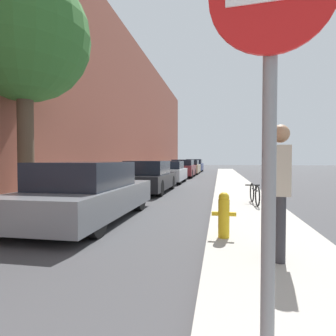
{
  "coord_description": "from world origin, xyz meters",
  "views": [
    {
      "loc": [
        2.11,
        0.93,
        1.46
      ],
      "look_at": [
        0.23,
        11.28,
        1.14
      ],
      "focal_mm": 30.46,
      "sensor_mm": 36.0,
      "label": 1
    }
  ],
  "objects_px": {
    "street_tree_near": "(24,37)",
    "parked_car_silver": "(169,172)",
    "traffic_sign_post": "(270,68)",
    "parked_car_maroon": "(183,169)",
    "pedestrian": "(280,184)",
    "parked_car_grey": "(88,193)",
    "parked_car_black": "(149,177)",
    "parked_car_navy": "(194,166)",
    "bicycle": "(255,194)",
    "fire_hydrant": "(224,214)",
    "parked_car_champagne": "(190,167)"
  },
  "relations": [
    {
      "from": "street_tree_near",
      "to": "parked_car_silver",
      "type": "bearing_deg",
      "value": 77.64
    },
    {
      "from": "pedestrian",
      "to": "parked_car_grey",
      "type": "bearing_deg",
      "value": 66.21
    },
    {
      "from": "parked_car_silver",
      "to": "parked_car_navy",
      "type": "relative_size",
      "value": 0.93
    },
    {
      "from": "parked_car_navy",
      "to": "bicycle",
      "type": "relative_size",
      "value": 2.85
    },
    {
      "from": "parked_car_silver",
      "to": "parked_car_maroon",
      "type": "distance_m",
      "value": 5.66
    },
    {
      "from": "parked_car_silver",
      "to": "parked_car_champagne",
      "type": "distance_m",
      "value": 10.83
    },
    {
      "from": "parked_car_navy",
      "to": "street_tree_near",
      "type": "xyz_separation_m",
      "value": [
        -2.44,
        -26.5,
        4.15
      ]
    },
    {
      "from": "fire_hydrant",
      "to": "traffic_sign_post",
      "type": "relative_size",
      "value": 0.29
    },
    {
      "from": "parked_car_maroon",
      "to": "parked_car_navy",
      "type": "xyz_separation_m",
      "value": [
        -0.0,
        10.53,
        0.01
      ]
    },
    {
      "from": "traffic_sign_post",
      "to": "parked_car_maroon",
      "type": "bearing_deg",
      "value": 103.29
    },
    {
      "from": "street_tree_near",
      "to": "pedestrian",
      "type": "height_order",
      "value": "street_tree_near"
    },
    {
      "from": "traffic_sign_post",
      "to": "parked_car_champagne",
      "type": "bearing_deg",
      "value": 101.73
    },
    {
      "from": "parked_car_navy",
      "to": "fire_hydrant",
      "type": "distance_m",
      "value": 28.89
    },
    {
      "from": "bicycle",
      "to": "street_tree_near",
      "type": "bearing_deg",
      "value": -169.41
    },
    {
      "from": "street_tree_near",
      "to": "fire_hydrant",
      "type": "relative_size",
      "value": 8.44
    },
    {
      "from": "pedestrian",
      "to": "parked_car_maroon",
      "type": "bearing_deg",
      "value": 18.46
    },
    {
      "from": "parked_car_grey",
      "to": "parked_car_champagne",
      "type": "bearing_deg",
      "value": 89.61
    },
    {
      "from": "parked_car_navy",
      "to": "street_tree_near",
      "type": "bearing_deg",
      "value": -95.25
    },
    {
      "from": "street_tree_near",
      "to": "traffic_sign_post",
      "type": "xyz_separation_m",
      "value": [
        5.61,
        -5.71,
        -2.95
      ]
    },
    {
      "from": "parked_car_champagne",
      "to": "pedestrian",
      "type": "relative_size",
      "value": 2.45
    },
    {
      "from": "street_tree_near",
      "to": "fire_hydrant",
      "type": "height_order",
      "value": "street_tree_near"
    },
    {
      "from": "parked_car_grey",
      "to": "pedestrian",
      "type": "height_order",
      "value": "pedestrian"
    },
    {
      "from": "street_tree_near",
      "to": "fire_hydrant",
      "type": "bearing_deg",
      "value": -22.23
    },
    {
      "from": "pedestrian",
      "to": "bicycle",
      "type": "relative_size",
      "value": 1.22
    },
    {
      "from": "parked_car_grey",
      "to": "parked_car_black",
      "type": "height_order",
      "value": "same"
    },
    {
      "from": "parked_car_black",
      "to": "fire_hydrant",
      "type": "relative_size",
      "value": 5.71
    },
    {
      "from": "parked_car_black",
      "to": "parked_car_maroon",
      "type": "height_order",
      "value": "parked_car_maroon"
    },
    {
      "from": "pedestrian",
      "to": "bicycle",
      "type": "distance_m",
      "value": 4.89
    },
    {
      "from": "parked_car_grey",
      "to": "parked_car_navy",
      "type": "relative_size",
      "value": 1.11
    },
    {
      "from": "parked_car_champagne",
      "to": "street_tree_near",
      "type": "distance_m",
      "value": 21.69
    },
    {
      "from": "parked_car_silver",
      "to": "parked_car_maroon",
      "type": "xyz_separation_m",
      "value": [
        0.18,
        5.66,
        0.05
      ]
    },
    {
      "from": "parked_car_champagne",
      "to": "traffic_sign_post",
      "type": "bearing_deg",
      "value": -83.23
    },
    {
      "from": "parked_car_silver",
      "to": "traffic_sign_post",
      "type": "distance_m",
      "value": 16.41
    },
    {
      "from": "parked_car_silver",
      "to": "parked_car_maroon",
      "type": "height_order",
      "value": "parked_car_maroon"
    },
    {
      "from": "parked_car_black",
      "to": "traffic_sign_post",
      "type": "xyz_separation_m",
      "value": [
        3.35,
        -10.85,
        1.25
      ]
    },
    {
      "from": "parked_car_black",
      "to": "street_tree_near",
      "type": "relative_size",
      "value": 0.68
    },
    {
      "from": "parked_car_grey",
      "to": "parked_car_black",
      "type": "distance_m",
      "value": 5.98
    },
    {
      "from": "fire_hydrant",
      "to": "traffic_sign_post",
      "type": "height_order",
      "value": "traffic_sign_post"
    },
    {
      "from": "parked_car_maroon",
      "to": "fire_hydrant",
      "type": "distance_m",
      "value": 18.44
    },
    {
      "from": "parked_car_champagne",
      "to": "traffic_sign_post",
      "type": "xyz_separation_m",
      "value": [
        3.19,
        -26.85,
        1.23
      ]
    },
    {
      "from": "parked_car_grey",
      "to": "traffic_sign_post",
      "type": "distance_m",
      "value": 6.03
    },
    {
      "from": "parked_car_maroon",
      "to": "fire_hydrant",
      "type": "relative_size",
      "value": 5.46
    },
    {
      "from": "fire_hydrant",
      "to": "bicycle",
      "type": "relative_size",
      "value": 0.53
    },
    {
      "from": "parked_car_champagne",
      "to": "fire_hydrant",
      "type": "bearing_deg",
      "value": -82.63
    },
    {
      "from": "parked_car_silver",
      "to": "parked_car_black",
      "type": "bearing_deg",
      "value": -89.93
    },
    {
      "from": "parked_car_maroon",
      "to": "street_tree_near",
      "type": "height_order",
      "value": "street_tree_near"
    },
    {
      "from": "fire_hydrant",
      "to": "bicycle",
      "type": "distance_m",
      "value": 3.98
    },
    {
      "from": "parked_car_grey",
      "to": "parked_car_maroon",
      "type": "distance_m",
      "value": 16.8
    },
    {
      "from": "parked_car_silver",
      "to": "parked_car_grey",
      "type": "bearing_deg",
      "value": -89.93
    },
    {
      "from": "parked_car_grey",
      "to": "traffic_sign_post",
      "type": "bearing_deg",
      "value": -55.56
    }
  ]
}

